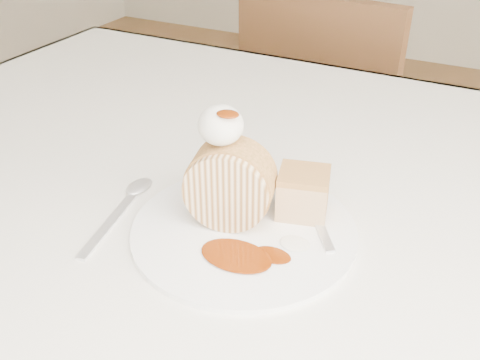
% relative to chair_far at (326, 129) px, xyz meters
% --- Properties ---
extents(table, '(1.40, 0.90, 0.75)m').
position_rel_chair_far_xyz_m(table, '(0.16, -0.69, 0.18)').
color(table, silver).
rests_on(table, ground).
extents(chair_far, '(0.45, 0.45, 0.85)m').
position_rel_chair_far_xyz_m(chair_far, '(0.00, 0.00, 0.00)').
color(chair_far, brown).
rests_on(chair_far, ground).
extents(plate, '(0.31, 0.31, 0.01)m').
position_rel_chair_far_xyz_m(plate, '(0.16, -0.81, 0.27)').
color(plate, white).
rests_on(plate, table).
extents(roulade_slice, '(0.10, 0.07, 0.09)m').
position_rel_chair_far_xyz_m(roulade_slice, '(0.14, -0.80, 0.32)').
color(roulade_slice, beige).
rests_on(roulade_slice, plate).
extents(cake_chunk, '(0.07, 0.06, 0.05)m').
position_rel_chair_far_xyz_m(cake_chunk, '(0.20, -0.75, 0.30)').
color(cake_chunk, '#CD884D').
rests_on(cake_chunk, plate).
extents(whipped_cream, '(0.05, 0.05, 0.04)m').
position_rel_chair_far_xyz_m(whipped_cream, '(0.12, -0.80, 0.39)').
color(whipped_cream, white).
rests_on(whipped_cream, roulade_slice).
extents(caramel_drizzle, '(0.02, 0.02, 0.01)m').
position_rel_chair_far_xyz_m(caramel_drizzle, '(0.14, -0.81, 0.41)').
color(caramel_drizzle, '#682304').
rests_on(caramel_drizzle, whipped_cream).
extents(caramel_pool, '(0.09, 0.07, 0.00)m').
position_rel_chair_far_xyz_m(caramel_pool, '(0.17, -0.86, 0.27)').
color(caramel_pool, '#682304').
rests_on(caramel_pool, plate).
extents(fork, '(0.10, 0.14, 0.00)m').
position_rel_chair_far_xyz_m(fork, '(0.23, -0.76, 0.27)').
color(fork, silver).
rests_on(fork, plate).
extents(spoon, '(0.05, 0.16, 0.00)m').
position_rel_chair_far_xyz_m(spoon, '(0.01, -0.87, 0.27)').
color(spoon, silver).
rests_on(spoon, table).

